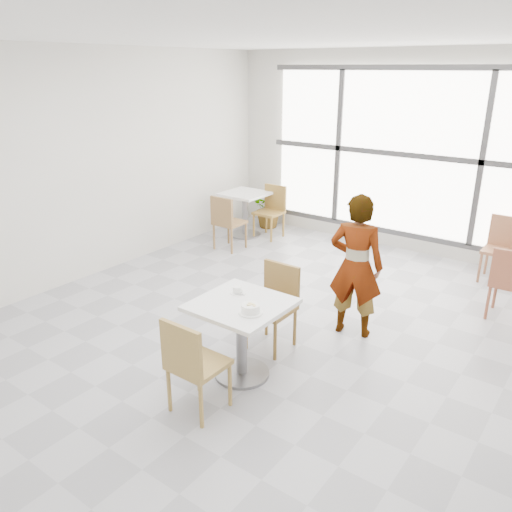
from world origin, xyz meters
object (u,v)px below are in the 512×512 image
Objects in this scene: oatmeal_bowl at (251,309)px; plant_left at (270,208)px; coffee_cup at (237,290)px; person at (356,266)px; bg_chair_left_near at (226,219)px; bg_chair_right_far at (502,245)px; bg_chair_left_far at (272,208)px; chair_far at (275,300)px; bg_table_left at (245,208)px; main_table at (241,325)px; bg_chair_right_near at (511,280)px; chair_near at (191,361)px.

plant_left is (-2.68, 4.11, -0.43)m from oatmeal_bowl.
coffee_cup is 1.37m from person.
bg_chair_left_near is 3.94m from bg_chair_right_far.
oatmeal_bowl is 1.50m from person.
bg_chair_right_far is (3.56, 0.29, 0.00)m from bg_chair_left_far.
chair_far is at bearing -114.36° from bg_chair_right_far.
person is at bearing -33.50° from bg_table_left.
main_table is 3.50m from bg_chair_left_near.
bg_chair_right_near reaches higher than main_table.
bg_chair_right_far is at bearing -1.68° from plant_left.
bg_chair_right_near reaches higher than plant_left.
bg_chair_right_far is at bearing 7.67° from bg_table_left.
bg_table_left is (-3.01, 1.99, -0.29)m from person.
person reaches higher than plant_left.
bg_chair_right_far is (1.19, 4.00, -0.29)m from oatmeal_bowl.
coffee_cup is 3.17m from bg_chair_right_near.
oatmeal_bowl is at bearing 60.82° from bg_chair_right_near.
bg_chair_left_near is at bearing -99.34° from bg_chair_left_far.
bg_chair_left_near reaches higher than coffee_cup.
bg_chair_right_near and bg_chair_right_far have the same top height.
coffee_cup is at bearing 137.75° from main_table.
chair_near is 3.76m from bg_chair_right_near.
chair_far reaches higher than oatmeal_bowl.
bg_chair_left_near and bg_chair_right_far have the same top height.
chair_near is at bearing 62.86° from bg_chair_right_near.
plant_left is at bearing 121.19° from coffee_cup.
chair_near is 4.80m from bg_table_left.
bg_chair_left_near reaches higher than oatmeal_bowl.
bg_table_left is 0.66m from plant_left.
oatmeal_bowl reaches higher than coffee_cup.
chair_far reaches higher than plant_left.
chair_near is 4.05m from bg_chair_left_near.
coffee_cup is at bearing -58.81° from plant_left.
bg_table_left is at bearing -47.68° from person.
plant_left is at bearing -56.02° from person.
oatmeal_bowl is 0.28× the size of bg_table_left.
bg_chair_left_far is at bearing -175.30° from bg_chair_right_far.
bg_table_left is at bearing -148.06° from bg_chair_left_far.
bg_chair_left_far reaches higher than main_table.
bg_chair_right_near reaches higher than bg_table_left.
chair_near is 1.00× the size of bg_chair_right_near.
oatmeal_bowl is 0.24× the size of bg_chair_right_far.
bg_chair_left_near is at bearing 139.41° from chair_far.
bg_chair_left_near is at bearing -83.84° from plant_left.
main_table is 1.11× the size of plant_left.
chair_near and bg_chair_right_near have the same top height.
main_table is 0.52× the size of person.
bg_table_left is (-2.58, 4.04, -0.01)m from chair_near.
bg_chair_right_far reaches higher than oatmeal_bowl.
bg_table_left is 0.79m from bg_chair_left_near.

